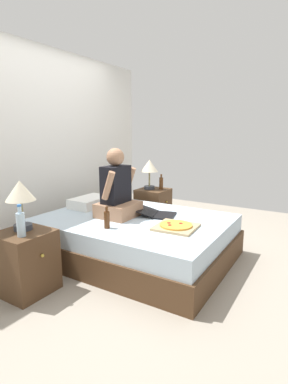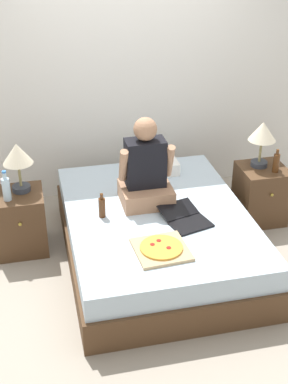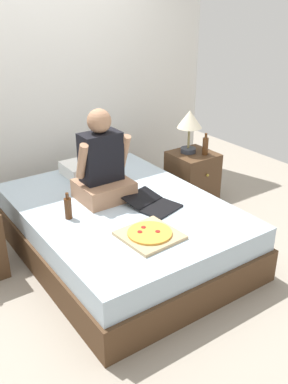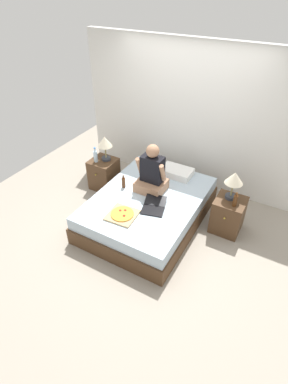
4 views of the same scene
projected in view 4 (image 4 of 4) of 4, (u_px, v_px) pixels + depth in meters
ground_plane at (148, 220)px, 4.90m from camera, size 5.96×5.96×0.00m
wall_back at (188, 117)px, 5.13m from camera, size 3.96×0.12×2.50m
bed at (148, 209)px, 4.76m from camera, size 1.57×2.10×0.47m
nightstand_left at (104, 174)px, 5.47m from camera, size 0.44×0.47×0.57m
lamp_on_left_nightstand at (105, 143)px, 5.13m from camera, size 0.26×0.26×0.45m
water_bottle at (95, 156)px, 5.21m from camera, size 0.07×0.07×0.28m
nightstand_right at (228, 215)px, 4.56m from camera, size 0.44×0.47×0.57m
lamp_on_right_nightstand at (234, 180)px, 4.24m from camera, size 0.26×0.26×0.45m
beer_bottle at (235, 200)px, 4.23m from camera, size 0.06×0.06×0.23m
pillow at (177, 172)px, 5.06m from camera, size 0.52×0.34×0.12m
person_seated at (152, 174)px, 4.60m from camera, size 0.47×0.40×0.78m
laptop at (154, 207)px, 4.37m from camera, size 0.42×0.48×0.07m
pizza_box at (122, 215)px, 4.25m from camera, size 0.43×0.43×0.04m
beer_bottle_on_bed at (124, 182)px, 4.76m from camera, size 0.06×0.06×0.22m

